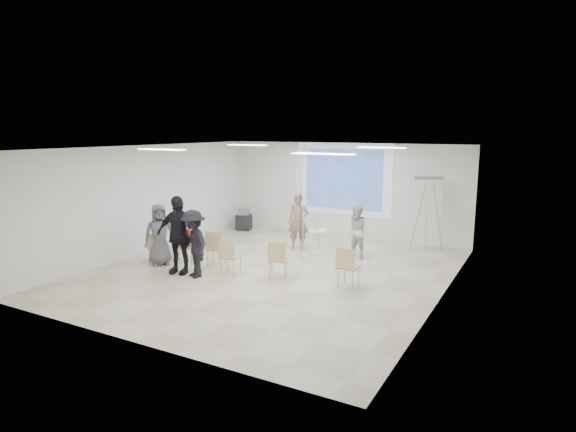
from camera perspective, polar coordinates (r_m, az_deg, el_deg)
The scene contains 30 objects.
floor at distance 11.84m, azimuth -1.87°, elevation -6.81°, with size 8.00×9.00×0.10m, color beige.
ceiling at distance 11.33m, azimuth -1.96°, elevation 8.35°, with size 8.00×9.00×0.10m, color white.
wall_back at distance 15.53m, azimuth 6.66°, elevation 3.07°, with size 8.00×0.10×3.00m, color silver.
wall_left at distance 13.96m, azimuth -16.39°, elevation 1.92°, with size 0.10×9.00×3.00m, color silver.
wall_right at distance 10.08m, azimuth 18.34°, elevation -1.28°, with size 0.10×9.00×3.00m, color silver.
projection_halo at distance 15.43m, azimuth 6.59°, elevation 4.34°, with size 3.20×0.01×2.30m, color silver.
projection_image at distance 15.42m, azimuth 6.57°, elevation 4.33°, with size 2.60×0.01×1.90m, color #3359B0.
pedestal_table at distance 13.50m, azimuth 3.53°, elevation -2.83°, with size 0.56×0.56×0.67m.
player_left at distance 13.83m, azimuth 1.25°, elevation -0.21°, with size 0.67×0.45×1.83m, color #98715D.
player_right at distance 12.98m, azimuth 8.18°, elevation -1.49°, with size 0.78×0.62×1.61m, color silver.
controller_left at distance 13.92m, azimuth 2.38°, elevation 1.07°, with size 0.04×0.12×0.04m, color silver.
controller_right at distance 13.22m, azimuth 7.86°, elevation -0.02°, with size 0.04×0.12×0.04m, color white.
chair_far_left at distance 12.82m, azimuth -15.38°, elevation -3.40°, with size 0.50×0.52×0.81m.
chair_left_mid at distance 12.64m, azimuth -11.93°, elevation -3.30°, with size 0.49×0.52×0.86m.
chair_left_inner at distance 12.20m, azimuth -8.61°, elevation -3.50°, with size 0.54×0.57×0.93m.
chair_center at distance 11.39m, azimuth -7.02°, elevation -4.52°, with size 0.47×0.50×0.90m.
chair_right_inner at distance 11.08m, azimuth -1.24°, elevation -4.87°, with size 0.56×0.58×0.91m.
chair_right_far at distance 10.56m, azimuth 7.03°, elevation -5.69°, with size 0.45×0.48×0.91m.
red_jacket at distance 12.50m, azimuth -12.47°, elevation -2.49°, with size 0.46×0.10×0.44m, color #B02315.
laptop at distance 12.30m, azimuth -8.42°, elevation -3.62°, with size 0.34×0.25×0.03m, color black.
audience_left at distance 11.74m, azimuth -12.94°, elevation -1.53°, with size 1.26×0.75×2.16m, color black.
audience_mid at distance 11.38m, azimuth -11.14°, elevation -2.73°, with size 1.17×0.64×1.81m, color black.
audience_outer at distance 12.63m, azimuth -15.00°, elevation -1.72°, with size 0.86×0.57×1.76m, color slate.
flipchart_easel at distance 13.95m, azimuth 16.28°, elevation 2.19°, with size 0.87×0.69×2.13m.
av_cart at distance 16.60m, azimuth -5.27°, elevation -0.48°, with size 0.59×0.52×0.75m.
ceiling_projector at distance 12.60m, azimuth 1.92°, elevation 6.90°, with size 0.30×0.25×3.00m.
fluor_panel_nw at distance 14.09m, azimuth -4.86°, elevation 8.37°, with size 1.20×0.30×0.02m, color white.
fluor_panel_ne at distance 12.34m, azimuth 10.99°, elevation 7.96°, with size 1.20×0.30×0.02m, color white.
fluor_panel_sw at distance 11.33m, azimuth -14.74°, elevation 7.62°, with size 1.20×0.30×0.02m, color white.
fluor_panel_se at distance 9.07m, azimuth 4.16°, elevation 7.35°, with size 1.20×0.30×0.02m, color white.
Camera 1 is at (5.76, -9.74, 3.43)m, focal length 30.00 mm.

